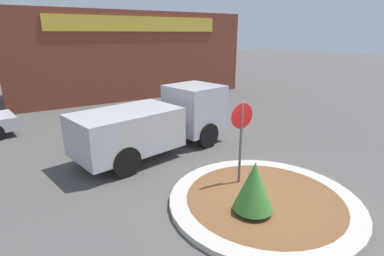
{
  "coord_description": "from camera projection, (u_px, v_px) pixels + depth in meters",
  "views": [
    {
      "loc": [
        -5.14,
        -4.93,
        4.25
      ],
      "look_at": [
        -0.48,
        2.84,
        1.37
      ],
      "focal_mm": 28.0,
      "sensor_mm": 36.0,
      "label": 1
    }
  ],
  "objects": [
    {
      "name": "traffic_island",
      "position": [
        264.0,
        200.0,
        7.81
      ],
      "size": [
        4.92,
        4.92,
        0.15
      ],
      "color": "#BCB7AD",
      "rests_on": "ground_plane"
    },
    {
      "name": "ground_plane",
      "position": [
        263.0,
        203.0,
        7.83
      ],
      "size": [
        120.0,
        120.0,
        0.0
      ],
      "primitive_type": "plane",
      "color": "#514F4C"
    },
    {
      "name": "island_shrub",
      "position": [
        254.0,
        186.0,
        6.97
      ],
      "size": [
        0.95,
        0.95,
        1.29
      ],
      "color": "brown",
      "rests_on": "traffic_island"
    },
    {
      "name": "stop_sign",
      "position": [
        241.0,
        130.0,
        8.16
      ],
      "size": [
        0.71,
        0.07,
        2.49
      ],
      "color": "#4C4C51",
      "rests_on": "ground_plane"
    },
    {
      "name": "utility_truck",
      "position": [
        157.0,
        122.0,
        10.86
      ],
      "size": [
        6.12,
        3.19,
        2.29
      ],
      "rotation": [
        0.0,
        0.0,
        0.21
      ],
      "color": "#B2B2B7",
      "rests_on": "ground_plane"
    },
    {
      "name": "storefront_building",
      "position": [
        125.0,
        54.0,
        21.67
      ],
      "size": [
        15.75,
        6.07,
        5.61
      ],
      "color": "brown",
      "rests_on": "ground_plane"
    }
  ]
}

